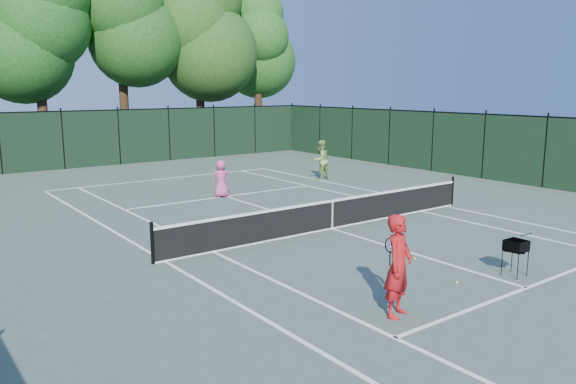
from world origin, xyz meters
TOP-DOWN VIEW (x-y plane):
  - ground at (0.00, 0.00)m, footprint 90.00×90.00m
  - sideline_doubles_left at (-5.49, 0.00)m, footprint 0.10×23.77m
  - sideline_doubles_right at (5.49, 0.00)m, footprint 0.10×23.77m
  - sideline_singles_left at (-4.12, 0.00)m, footprint 0.10×23.77m
  - sideline_singles_right at (4.12, 0.00)m, footprint 0.10×23.77m
  - baseline_far at (0.00, 11.88)m, footprint 10.97×0.10m
  - service_line_near at (0.00, -6.40)m, footprint 8.23×0.10m
  - service_line_far at (0.00, 6.40)m, footprint 8.23×0.10m
  - center_service_line at (0.00, 0.00)m, footprint 0.10×12.80m
  - tennis_net at (0.00, 0.00)m, footprint 11.69×0.09m
  - fence_far at (0.00, 18.00)m, footprint 24.00×0.05m
  - fence_right at (12.00, 0.00)m, footprint 0.05×36.00m
  - tree_2 at (-3.00, 21.80)m, footprint 6.00×6.00m
  - tree_3 at (2.00, 22.30)m, footprint 7.00×7.00m
  - tree_4 at (7.00, 21.60)m, footprint 6.20×6.20m
  - tree_5 at (12.00, 22.10)m, footprint 5.80×5.80m
  - coach at (-3.35, -5.74)m, footprint 0.86×0.89m
  - player_pink at (-0.18, 6.41)m, footprint 0.83×0.68m
  - player_green at (5.68, 7.34)m, footprint 0.95×0.77m
  - ball_hopper at (0.53, -5.77)m, footprint 0.57×0.57m
  - loose_ball_near_cart at (-1.00, -5.35)m, footprint 0.07×0.07m
  - loose_ball_midcourt at (-0.38, -3.61)m, footprint 0.07×0.07m

SIDE VIEW (x-z plane):
  - ground at x=0.00m, z-range 0.00..0.00m
  - sideline_doubles_left at x=-5.49m, z-range 0.00..0.01m
  - sideline_doubles_right at x=5.49m, z-range 0.00..0.01m
  - sideline_singles_left at x=-4.12m, z-range 0.00..0.01m
  - sideline_singles_right at x=4.12m, z-range 0.00..0.01m
  - baseline_far at x=0.00m, z-range 0.00..0.01m
  - service_line_near at x=0.00m, z-range 0.00..0.01m
  - service_line_far at x=0.00m, z-range 0.00..0.01m
  - center_service_line at x=0.00m, z-range 0.00..0.01m
  - loose_ball_near_cart at x=-1.00m, z-range 0.00..0.07m
  - loose_ball_midcourt at x=-0.38m, z-range 0.00..0.07m
  - tennis_net at x=0.00m, z-range -0.05..1.01m
  - ball_hopper at x=0.53m, z-range 0.28..1.12m
  - player_pink at x=-0.18m, z-range 0.00..1.47m
  - player_green at x=5.68m, z-range 0.00..1.85m
  - coach at x=-3.35m, z-range 0.00..1.96m
  - fence_far at x=0.00m, z-range 0.00..3.00m
  - fence_right at x=12.00m, z-range 0.00..3.00m
  - tree_5 at x=12.00m, z-range 1.59..13.82m
  - tree_2 at x=-3.00m, z-range 1.53..13.93m
  - tree_4 at x=7.00m, z-range 1.66..14.63m
  - tree_3 at x=2.00m, z-range 1.78..16.23m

